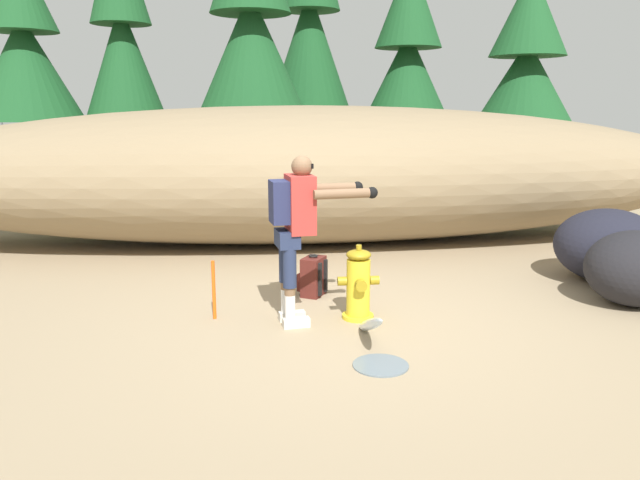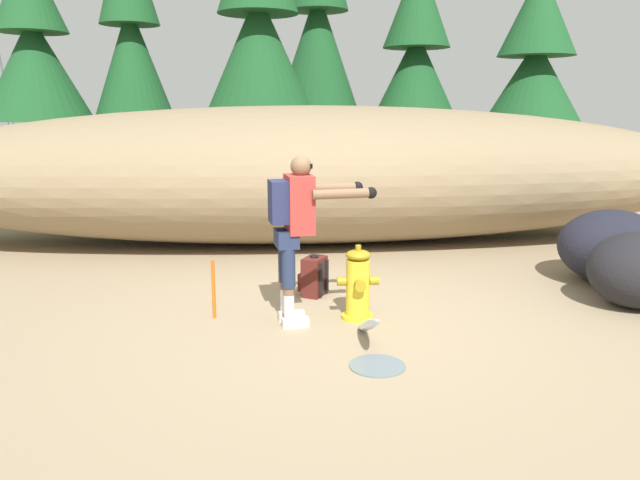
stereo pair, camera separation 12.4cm
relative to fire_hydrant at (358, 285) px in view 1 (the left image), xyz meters
The scene contains 15 objects.
ground_plane 0.46m from the fire_hydrant, 142.84° to the right, with size 56.00×56.00×0.04m, color #998466.
dirt_embankment 3.80m from the fire_hydrant, 93.42° to the left, with size 13.19×3.20×2.11m, color #897556.
fire_hydrant is the anchor object (origin of this frame).
hydrant_water_jet 0.79m from the fire_hydrant, 90.00° to the right, with size 0.46×1.26×0.52m.
utility_worker 0.92m from the fire_hydrant, behind, with size 1.02×0.62×1.64m.
spare_backpack 0.91m from the fire_hydrant, 115.22° to the left, with size 0.36×0.36×0.47m.
boulder_large 3.41m from the fire_hydrant, 18.23° to the left, with size 1.25×1.27×0.89m, color #20202D.
boulder_mid 3.01m from the fire_hydrant, ahead, with size 0.95×1.04×0.81m, color black.
pine_tree_far_left 11.06m from the fire_hydrant, 124.56° to the left, with size 2.40×2.40×5.60m.
pine_tree_left 10.24m from the fire_hydrant, 113.87° to the left, with size 2.06×2.06×6.32m.
pine_tree_center 9.10m from the fire_hydrant, 97.26° to the left, with size 2.76×2.76×6.59m.
pine_tree_right 11.42m from the fire_hydrant, 87.80° to the left, with size 2.46×2.46×7.44m.
pine_tree_far_right 10.82m from the fire_hydrant, 74.15° to the left, with size 2.60×2.60×5.75m.
pine_tree_ridge_end 9.99m from the fire_hydrant, 57.68° to the left, with size 2.66×2.66×5.10m.
survey_stake 1.44m from the fire_hydrant, behind, with size 0.04×0.04×0.60m, color #E55914.
Camera 1 is at (-0.74, -5.65, 2.09)m, focal length 34.50 mm.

